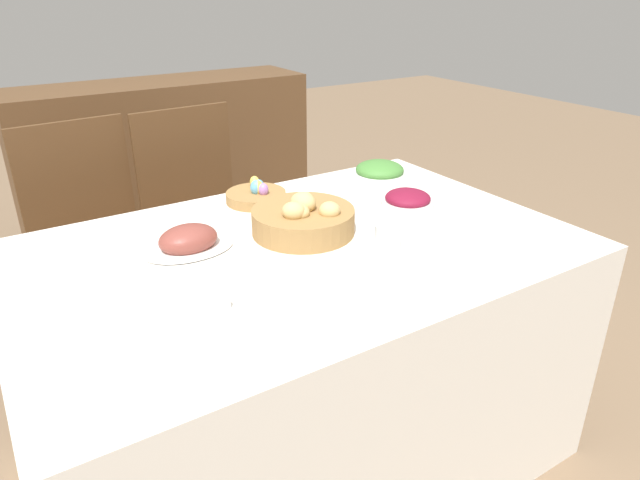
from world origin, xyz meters
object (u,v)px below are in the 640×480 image
Objects in this scene: ham_platter at (188,241)px; butter_dish at (196,303)px; drinking_cup at (387,237)px; bread_basket at (303,218)px; egg_basket at (256,195)px; fork at (287,325)px; beet_salad_bowl at (406,204)px; dinner_plate at (347,303)px; chair_far_left at (96,248)px; knife at (401,286)px; green_salad_bowl at (379,174)px; chair_far_center at (201,224)px; sideboard at (168,168)px; spoon at (410,283)px.

butter_dish is at bearing -107.73° from ham_platter.
ham_platter is 3.43× the size of drinking_cup.
bread_basket is 1.51× the size of egg_basket.
bread_basket is at bearing 57.02° from fork.
beet_salad_bowl reaches higher than butter_dish.
dinner_plate is (-0.13, -0.72, -0.02)m from egg_basket.
chair_far_left reaches higher than beet_salad_bowl.
ham_platter is at bearing 129.18° from knife.
green_salad_bowl is 1.00m from butter_dish.
chair_far_center is 7.48× the size of butter_dish.
dinner_plate is at bearing -145.03° from drinking_cup.
dinner_plate is (-0.10, -1.21, 0.26)m from chair_far_center.
fork is at bearing -105.01° from chair_far_center.
dinner_plate is 0.33m from drinking_cup.
egg_basket reaches higher than ham_platter.
bread_basket is 0.34m from ham_platter.
green_salad_bowl is (0.31, -1.53, 0.33)m from sideboard.
sideboard is (0.18, 0.95, -0.04)m from chair_far_center.
chair_far_left is 1.25m from fork.
bread_basket is at bearing -154.02° from green_salad_bowl.
spoon is (-0.40, -0.64, -0.04)m from green_salad_bowl.
butter_dish is (-0.10, -0.31, -0.01)m from ham_platter.
spoon is (0.35, 0.00, 0.00)m from fork.
chair_far_center is 5.21× the size of knife.
chair_far_center is 3.89× the size of ham_platter.
fork is 1.00× the size of spoon.
sideboard is at bearing 82.71° from dinner_plate.
ham_platter is 1.34× the size of fork.
chair_far_left is at bearing 111.16° from spoon.
chair_far_center is at bearing -100.53° from sideboard.
bread_basket is at bearing 28.89° from butter_dish.
beet_salad_bowl is 0.45m from spoon.
sideboard reaches higher than egg_basket.
bread_basket is (0.46, -0.80, 0.30)m from chair_far_left.
green_salad_bowl is at bearing -52.58° from chair_far_center.
ham_platter is at bearing 72.27° from butter_dish.
egg_basket is 1.06× the size of spoon.
chair_far_center reaches higher than sideboard.
drinking_cup is at bearing -83.55° from chair_far_center.
green_salad_bowl is at bearing -10.74° from egg_basket.
green_salad_bowl is 0.98m from fork.
green_salad_bowl is (0.46, 0.22, -0.01)m from bread_basket.
bread_basket is 1.60× the size of fork.
ham_platter is 0.49m from fork.
green_salad_bowl reaches higher than fork.
knife is (0.06, -1.21, 0.26)m from chair_far_center.
sideboard is at bearing 80.78° from fork.
chair_far_left reaches higher than butter_dish.
chair_far_left is at bearing 177.21° from chair_far_center.
sideboard is 8.29× the size of spoon.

